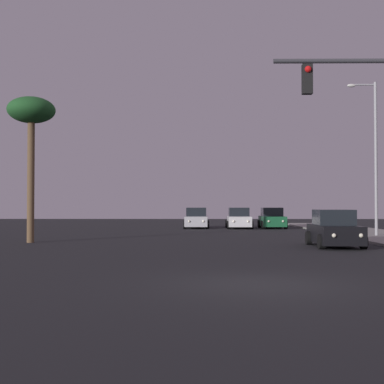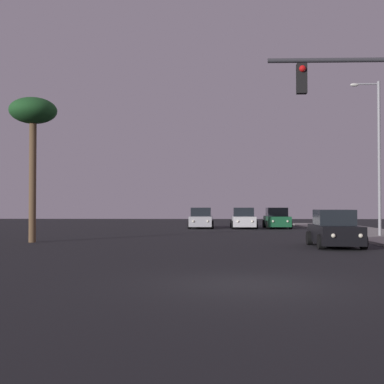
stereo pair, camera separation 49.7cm
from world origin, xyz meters
name	(u,v)px [view 1 (the left image)]	position (x,y,z in m)	size (l,w,h in m)	color
ground_plane	(258,284)	(0.00, 0.00, 0.00)	(120.00, 120.00, 0.00)	black
car_silver	(196,219)	(-1.58, 30.82, 0.76)	(2.04, 4.33, 1.68)	#B7B7BC
car_black	(334,230)	(4.75, 11.50, 0.76)	(2.04, 4.34, 1.68)	black
car_white	(239,219)	(1.87, 30.61, 0.76)	(2.04, 4.32, 1.68)	silver
car_green	(272,219)	(4.60, 30.88, 0.76)	(2.04, 4.31, 1.68)	#195933
street_lamp	(374,150)	(8.86, 18.53, 5.12)	(1.74, 0.24, 9.00)	#99999E
palm_tree_near	(31,117)	(-9.88, 14.00, 6.36)	(2.40, 2.40, 7.36)	brown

